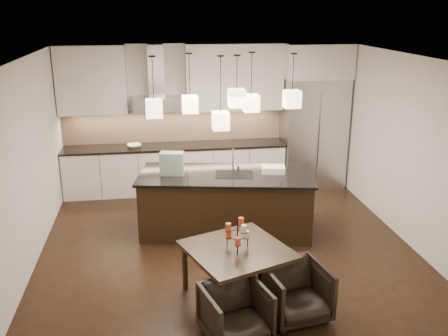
{
  "coord_description": "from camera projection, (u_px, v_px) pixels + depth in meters",
  "views": [
    {
      "loc": [
        -1.04,
        -6.83,
        3.47
      ],
      "look_at": [
        0.0,
        0.2,
        1.15
      ],
      "focal_mm": 40.0,
      "sensor_mm": 36.0,
      "label": 1
    }
  ],
  "objects": [
    {
      "name": "hood_chimney",
      "position": [
        156.0,
        71.0,
        9.23
      ],
      "size": [
        0.3,
        0.28,
        0.96
      ],
      "primitive_type": "cube",
      "color": "#B7B7BA",
      "rests_on": "hood_canopy"
    },
    {
      "name": "floor",
      "position": [
        226.0,
        244.0,
        7.65
      ],
      "size": [
        5.5,
        5.5,
        0.02
      ],
      "primitive_type": "cube",
      "color": "black",
      "rests_on": "ground"
    },
    {
      "name": "pendant_e",
      "position": [
        292.0,
        99.0,
        7.63
      ],
      "size": [
        0.24,
        0.24,
        0.26
      ],
      "primitive_type": "cube",
      "color": "beige",
      "rests_on": "ceiling"
    },
    {
      "name": "pendant_a",
      "position": [
        154.0,
        108.0,
        7.24
      ],
      "size": [
        0.24,
        0.24,
        0.26
      ],
      "primitive_type": "cube",
      "color": "beige",
      "rests_on": "ceiling"
    },
    {
      "name": "candle_b",
      "position": [
        228.0,
        234.0,
        6.03
      ],
      "size": [
        0.09,
        0.09,
        0.09
      ],
      "primitive_type": "cylinder",
      "rotation": [
        0.0,
        0.0,
        0.37
      ],
      "color": "red",
      "rests_on": "candelabra"
    },
    {
      "name": "hood_canopy",
      "position": [
        157.0,
        104.0,
        9.32
      ],
      "size": [
        0.9,
        0.52,
        0.24
      ],
      "primitive_type": "cube",
      "color": "#B7B7BA",
      "rests_on": "wall_back"
    },
    {
      "name": "candle_c",
      "position": [
        238.0,
        241.0,
        5.85
      ],
      "size": [
        0.09,
        0.09,
        0.09
      ],
      "primitive_type": "cylinder",
      "rotation": [
        0.0,
        0.0,
        0.37
      ],
      "color": "#B04832",
      "rests_on": "candelabra"
    },
    {
      "name": "refrigerator",
      "position": [
        313.0,
        133.0,
        9.84
      ],
      "size": [
        1.2,
        0.72,
        2.15
      ],
      "primitive_type": "cube",
      "color": "#B7B7BA",
      "rests_on": "floor"
    },
    {
      "name": "ceiling",
      "position": [
        226.0,
        57.0,
        6.77
      ],
      "size": [
        5.5,
        5.5,
        0.02
      ],
      "primitive_type": "cube",
      "color": "white",
      "rests_on": "wall_back"
    },
    {
      "name": "wall_left",
      "position": [
        27.0,
        164.0,
        6.83
      ],
      "size": [
        0.02,
        5.5,
        2.8
      ],
      "primitive_type": "cube",
      "color": "silver",
      "rests_on": "ground"
    },
    {
      "name": "pendant_d",
      "position": [
        251.0,
        103.0,
        7.85
      ],
      "size": [
        0.24,
        0.24,
        0.26
      ],
      "primitive_type": "cube",
      "color": "beige",
      "rests_on": "ceiling"
    },
    {
      "name": "fruit_bowl",
      "position": [
        134.0,
        146.0,
        9.4
      ],
      "size": [
        0.31,
        0.31,
        0.06
      ],
      "primitive_type": "imported",
      "rotation": [
        0.0,
        0.0,
        0.23
      ],
      "color": "silver",
      "rests_on": "countertop"
    },
    {
      "name": "tote_bag",
      "position": [
        172.0,
        164.0,
        7.7
      ],
      "size": [
        0.39,
        0.25,
        0.36
      ],
      "primitive_type": "cube",
      "rotation": [
        0.0,
        0.0,
        -0.18
      ],
      "color": "#194526",
      "rests_on": "island_top"
    },
    {
      "name": "island_body",
      "position": [
        226.0,
        204.0,
        7.93
      ],
      "size": [
        2.78,
        1.52,
        0.93
      ],
      "primitive_type": "cube",
      "rotation": [
        0.0,
        0.0,
        -0.18
      ],
      "color": "black",
      "rests_on": "floor"
    },
    {
      "name": "pendant_c",
      "position": [
        237.0,
        98.0,
        7.35
      ],
      "size": [
        0.24,
        0.24,
        0.26
      ],
      "primitive_type": "cube",
      "color": "beige",
      "rests_on": "ceiling"
    },
    {
      "name": "candle_d",
      "position": [
        241.0,
        221.0,
        6.04
      ],
      "size": [
        0.09,
        0.09,
        0.09
      ],
      "primitive_type": "cylinder",
      "rotation": [
        0.0,
        0.0,
        0.37
      ],
      "color": "red",
      "rests_on": "candelabra"
    },
    {
      "name": "faucet",
      "position": [
        233.0,
        160.0,
        7.81
      ],
      "size": [
        0.15,
        0.27,
        0.4
      ],
      "primitive_type": null,
      "rotation": [
        0.0,
        0.0,
        -0.18
      ],
      "color": "silver",
      "rests_on": "island_top"
    },
    {
      "name": "food_container",
      "position": [
        273.0,
        169.0,
        7.83
      ],
      "size": [
        0.4,
        0.31,
        0.11
      ],
      "primitive_type": "cube",
      "rotation": [
        0.0,
        0.0,
        -0.18
      ],
      "color": "silver",
      "rests_on": "island_top"
    },
    {
      "name": "wall_back",
      "position": [
        205.0,
        116.0,
        9.81
      ],
      "size": [
        5.5,
        0.02,
        2.8
      ],
      "primitive_type": "cube",
      "color": "silver",
      "rests_on": "ground"
    },
    {
      "name": "upper_cab_right",
      "position": [
        235.0,
        77.0,
        9.46
      ],
      "size": [
        1.85,
        0.35,
        1.25
      ],
      "primitive_type": "cube",
      "color": "silver",
      "rests_on": "wall_back"
    },
    {
      "name": "countertop",
      "position": [
        175.0,
        146.0,
        9.57
      ],
      "size": [
        4.21,
        0.66,
        0.04
      ],
      "primitive_type": "cube",
      "color": "black",
      "rests_on": "lower_cabinets"
    },
    {
      "name": "backsplash",
      "position": [
        174.0,
        126.0,
        9.74
      ],
      "size": [
        4.21,
        0.02,
        0.63
      ],
      "primitive_type": "cube",
      "color": "tan",
      "rests_on": "countertop"
    },
    {
      "name": "candle_a",
      "position": [
        246.0,
        234.0,
        6.03
      ],
      "size": [
        0.09,
        0.09,
        0.09
      ],
      "primitive_type": "cylinder",
      "rotation": [
        0.0,
        0.0,
        0.37
      ],
      "color": "beige",
      "rests_on": "candelabra"
    },
    {
      "name": "fridge_panel",
      "position": [
        317.0,
        61.0,
        9.41
      ],
      "size": [
        1.26,
        0.72,
        0.65
      ],
      "primitive_type": "cube",
      "color": "silver",
      "rests_on": "refrigerator"
    },
    {
      "name": "island_top",
      "position": [
        226.0,
        175.0,
        7.78
      ],
      "size": [
        2.88,
        1.61,
        0.04
      ],
      "primitive_type": "cube",
      "rotation": [
        0.0,
        0.0,
        -0.18
      ],
      "color": "black",
      "rests_on": "island_body"
    },
    {
      "name": "wall_right",
      "position": [
        405.0,
        148.0,
        7.59
      ],
      "size": [
        0.02,
        5.5,
        2.8
      ],
      "primitive_type": "cube",
      "color": "silver",
      "rests_on": "ground"
    },
    {
      "name": "candle_e",
      "position": [
        228.0,
        227.0,
        5.89
      ],
      "size": [
        0.09,
        0.09,
        0.09
      ],
      "primitive_type": "cylinder",
      "rotation": [
        0.0,
        0.0,
        0.37
      ],
      "color": "#B04832",
      "rests_on": "candelabra"
    },
    {
      "name": "upper_cab_left",
      "position": [
        91.0,
        80.0,
        9.1
      ],
      "size": [
        1.25,
        0.35,
        1.25
      ],
      "primitive_type": "cube",
      "color": "silver",
      "rests_on": "wall_back"
    },
    {
      "name": "candelabra",
      "position": [
        238.0,
        234.0,
        5.96
      ],
      "size": [
        0.42,
        0.42,
        0.4
      ],
      "primitive_type": null,
      "rotation": [
        0.0,
        0.0,
        0.37
      ],
      "color": "black",
      "rests_on": "dining_table"
    },
    {
      "name": "lower_cabinets",
      "position": [
        176.0,
        169.0,
        9.71
      ],
      "size": [
        4.21,
        0.62,
        0.88
      ],
      "primitive_type": "cube",
      "color": "silver",
      "rests_on": "floor"
    },
    {
      "name": "dining_table",
      "position": [
        237.0,
        273.0,
        6.13
      ],
      "size": [
        1.46,
        1.46,
        0.68
      ],
      "primitive_type": null,
      "rotation": [
        0.0,
        0.0,
        0.37
      ],
      "color": "black",
      "rests_on": "floor"
    },
    {
      "name": "armchair_left",
      "position": [
        235.0,
        313.0,
        5.38
      ],
      "size": [
        0.82,
        0.83,
        0.62
      ],
      "primitive_type": "imported",
      "rotation": [
        0.0,
        0.0,
        0.28
      ],
      "color": "black",
      "rests_on": "floor"
    },
    {
      "name": "wall_front",
      "position": [
        271.0,
        240.0,
        4.62
      ],
      "size": [
        5.5,
        0.02,
        2.8
      ],
      "primitive_type": "cube",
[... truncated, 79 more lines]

